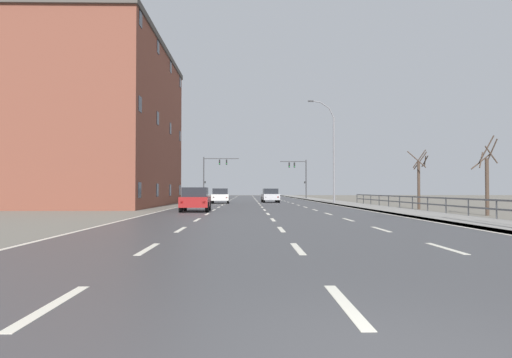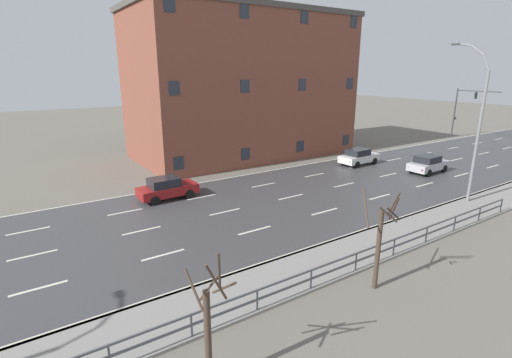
% 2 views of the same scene
% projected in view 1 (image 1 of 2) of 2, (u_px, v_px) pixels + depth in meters
% --- Properties ---
extents(ground_plane, '(160.00, 160.00, 0.12)m').
position_uv_depth(ground_plane, '(258.00, 203.00, 51.62)').
color(ground_plane, '#666056').
extents(road_asphalt_strip, '(14.00, 120.00, 0.03)m').
position_uv_depth(road_asphalt_strip, '(256.00, 200.00, 63.61)').
color(road_asphalt_strip, '#3D3D3F').
rests_on(road_asphalt_strip, ground).
extents(sidewalk_right, '(3.00, 120.00, 0.12)m').
position_uv_depth(sidewalk_right, '(318.00, 200.00, 63.77)').
color(sidewalk_right, gray).
rests_on(sidewalk_right, ground).
extents(guardrail, '(0.07, 39.94, 1.00)m').
position_uv_depth(guardrail, '(436.00, 202.00, 27.47)').
color(guardrail, '#515459').
rests_on(guardrail, ground).
extents(street_lamp_midground, '(2.73, 0.24, 10.56)m').
position_uv_depth(street_lamp_midground, '(332.00, 153.00, 47.74)').
color(street_lamp_midground, slate).
rests_on(street_lamp_midground, ground).
extents(traffic_signal_right, '(4.11, 0.36, 6.10)m').
position_uv_depth(traffic_signal_right, '(300.00, 173.00, 72.93)').
color(traffic_signal_right, '#38383A').
rests_on(traffic_signal_right, ground).
extents(traffic_signal_left, '(5.47, 0.36, 6.50)m').
position_uv_depth(traffic_signal_left, '(212.00, 170.00, 72.14)').
color(traffic_signal_left, '#38383A').
rests_on(traffic_signal_left, ground).
extents(car_far_right, '(1.94, 4.15, 1.57)m').
position_uv_depth(car_far_right, '(196.00, 199.00, 30.41)').
color(car_far_right, maroon).
rests_on(car_far_right, ground).
extents(car_near_left, '(1.97, 4.17, 1.57)m').
position_uv_depth(car_near_left, '(220.00, 196.00, 49.48)').
color(car_near_left, silver).
rests_on(car_near_left, ground).
extents(car_near_right, '(1.99, 4.18, 1.57)m').
position_uv_depth(car_near_right, '(270.00, 195.00, 52.48)').
color(car_near_right, '#B7B7BC').
rests_on(car_near_right, ground).
extents(brick_building, '(11.85, 22.38, 14.59)m').
position_uv_depth(brick_building, '(100.00, 125.00, 42.78)').
color(brick_building, brown).
rests_on(brick_building, ground).
extents(bare_tree_near, '(1.18, 1.12, 4.44)m').
position_uv_depth(bare_tree_near, '(487.00, 180.00, 25.85)').
color(bare_tree_near, '#423328').
rests_on(bare_tree_near, ground).
extents(bare_tree_mid, '(1.57, 1.66, 4.36)m').
position_uv_depth(bare_tree_mid, '(419.00, 180.00, 33.90)').
color(bare_tree_mid, '#423328').
rests_on(bare_tree_mid, ground).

